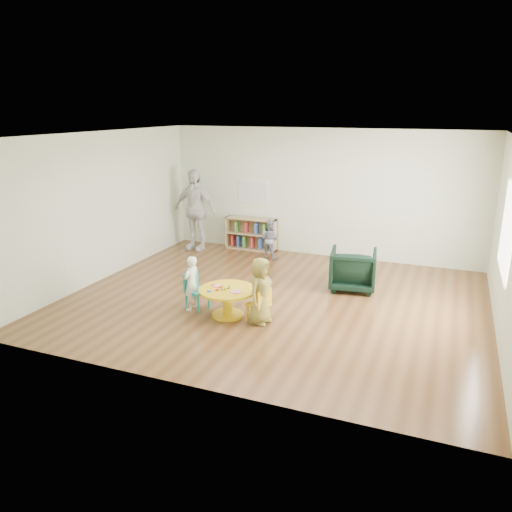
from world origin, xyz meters
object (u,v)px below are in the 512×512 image
(child_right, at_px, (260,291))
(activity_table, at_px, (228,297))
(toddler, at_px, (270,239))
(kid_chair_right, at_px, (260,304))
(bookshelf, at_px, (251,234))
(armchair, at_px, (353,269))
(adult_caretaker, at_px, (195,210))
(kid_chair_left, at_px, (195,289))
(child_left, at_px, (191,283))

(child_right, bearing_deg, activity_table, 92.61)
(activity_table, distance_m, toddler, 3.26)
(child_right, bearing_deg, kid_chair_right, 30.57)
(bookshelf, xyz_separation_m, armchair, (2.75, -1.80, 0.01))
(adult_caretaker, bearing_deg, activity_table, -49.60)
(activity_table, height_order, kid_chair_left, kid_chair_left)
(activity_table, relative_size, toddler, 1.04)
(toddler, height_order, adult_caretaker, adult_caretaker)
(armchair, distance_m, toddler, 2.44)
(bookshelf, distance_m, armchair, 3.29)
(toddler, bearing_deg, bookshelf, -28.59)
(activity_table, xyz_separation_m, child_right, (0.58, -0.06, 0.21))
(kid_chair_right, relative_size, child_left, 0.61)
(kid_chair_right, relative_size, adult_caretaker, 0.30)
(kid_chair_right, bearing_deg, kid_chair_left, 106.57)
(activity_table, height_order, kid_chair_right, kid_chair_right)
(kid_chair_left, xyz_separation_m, child_right, (1.22, -0.16, 0.20))
(kid_chair_left, height_order, armchair, armchair)
(kid_chair_left, distance_m, armchair, 2.92)
(kid_chair_left, bearing_deg, bookshelf, -157.57)
(armchair, bearing_deg, bookshelf, -41.66)
(toddler, bearing_deg, child_left, 97.42)
(kid_chair_left, height_order, child_left, child_left)
(armchair, xyz_separation_m, toddler, (-2.09, 1.26, 0.06))
(armchair, bearing_deg, child_left, 32.20)
(child_left, bearing_deg, armchair, 138.51)
(adult_caretaker, bearing_deg, kid_chair_right, -43.77)
(kid_chair_left, xyz_separation_m, toddler, (0.16, 3.12, 0.11))
(child_right, relative_size, adult_caretaker, 0.56)
(kid_chair_left, distance_m, child_right, 1.25)
(bookshelf, bearing_deg, kid_chair_left, -82.12)
(toddler, bearing_deg, activity_table, 109.08)
(activity_table, distance_m, bookshelf, 3.94)
(child_right, bearing_deg, bookshelf, 32.66)
(armchair, distance_m, child_left, 2.99)
(kid_chair_left, xyz_separation_m, kid_chair_right, (1.21, -0.13, -0.03))
(armchair, height_order, adult_caretaker, adult_caretaker)
(kid_chair_right, bearing_deg, adult_caretaker, 64.07)
(child_left, height_order, adult_caretaker, adult_caretaker)
(kid_chair_left, xyz_separation_m, adult_caretaker, (-1.71, 3.19, 0.60))
(kid_chair_left, relative_size, child_left, 0.68)
(kid_chair_right, xyz_separation_m, bookshelf, (-1.71, 3.80, 0.07))
(activity_table, xyz_separation_m, kid_chair_left, (-0.64, 0.10, 0.02))
(child_right, height_order, toddler, child_right)
(kid_chair_left, bearing_deg, activity_table, 95.38)
(armchair, bearing_deg, toddler, -39.53)
(child_left, relative_size, child_right, 0.87)
(kid_chair_right, relative_size, toddler, 0.64)
(kid_chair_right, xyz_separation_m, adult_caretaker, (-2.92, 3.32, 0.64))
(kid_chair_right, bearing_deg, activity_table, 109.93)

